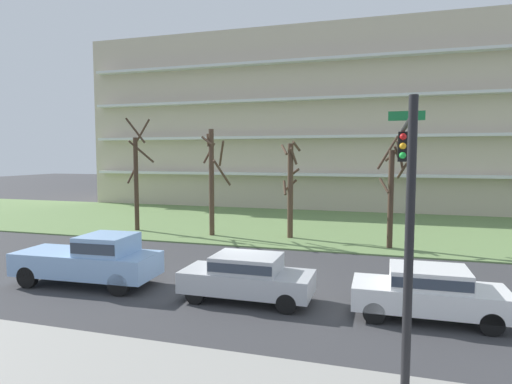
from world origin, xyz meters
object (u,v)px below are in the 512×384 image
at_px(tree_far_left, 137,177).
at_px(tree_right, 392,190).
at_px(sedan_white_center_left, 428,291).
at_px(tree_center, 290,187).
at_px(sedan_silver_near_left, 247,275).
at_px(tree_left, 212,178).
at_px(pickup_blue_center_right, 92,259).
at_px(traffic_signal_mast, 406,187).

bearing_deg(tree_far_left, tree_right, -3.21).
bearing_deg(sedan_white_center_left, tree_center, 120.12).
height_order(tree_right, sedan_silver_near_left, tree_right).
bearing_deg(tree_left, tree_right, -3.45).
distance_m(tree_left, pickup_blue_center_right, 10.73).
height_order(tree_far_left, sedan_white_center_left, tree_far_left).
relative_size(tree_left, tree_right, 1.09).
distance_m(tree_center, pickup_blue_center_right, 12.34).
xyz_separation_m(tree_center, pickup_blue_center_right, (-5.22, -11.00, -2.01)).
bearing_deg(tree_far_left, pickup_blue_center_right, -66.06).
distance_m(tree_center, traffic_signal_mast, 14.97).
relative_size(pickup_blue_center_right, traffic_signal_mast, 0.91).
bearing_deg(tree_far_left, traffic_signal_mast, -40.58).
relative_size(tree_far_left, tree_center, 1.26).
bearing_deg(traffic_signal_mast, tree_right, 90.68).
relative_size(tree_left, sedan_white_center_left, 1.46).
relative_size(tree_left, tree_center, 1.13).
xyz_separation_m(tree_center, sedan_white_center_left, (6.58, -11.01, -2.16)).
height_order(sedan_white_center_left, traffic_signal_mast, traffic_signal_mast).
bearing_deg(tree_far_left, sedan_silver_near_left, -44.55).
relative_size(tree_far_left, pickup_blue_center_right, 1.32).
xyz_separation_m(tree_left, tree_center, (4.64, 0.58, -0.49)).
bearing_deg(traffic_signal_mast, tree_far_left, 139.42).
xyz_separation_m(tree_far_left, tree_left, (5.32, -0.26, 0.01)).
height_order(tree_right, sedan_white_center_left, tree_right).
xyz_separation_m(sedan_white_center_left, traffic_signal_mast, (-0.83, -2.77, 3.28)).
bearing_deg(sedan_white_center_left, tree_far_left, 146.39).
distance_m(pickup_blue_center_right, traffic_signal_mast, 11.74).
relative_size(sedan_white_center_left, traffic_signal_mast, 0.73).
bearing_deg(sedan_silver_near_left, tree_left, 118.10).
height_order(tree_center, tree_right, tree_right).
height_order(tree_right, traffic_signal_mast, traffic_signal_mast).
bearing_deg(tree_center, tree_right, -12.07).
bearing_deg(sedan_silver_near_left, tree_right, 64.54).
xyz_separation_m(tree_center, tree_right, (5.60, -1.20, 0.07)).
bearing_deg(sedan_white_center_left, tree_left, 136.34).
distance_m(tree_far_left, sedan_white_center_left, 19.86).
xyz_separation_m(tree_center, sedan_silver_near_left, (0.90, -11.01, -2.16)).
height_order(pickup_blue_center_right, traffic_signal_mast, traffic_signal_mast).
distance_m(tree_far_left, sedan_silver_near_left, 15.46).
distance_m(tree_far_left, pickup_blue_center_right, 11.94).
height_order(tree_center, sedan_white_center_left, tree_center).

